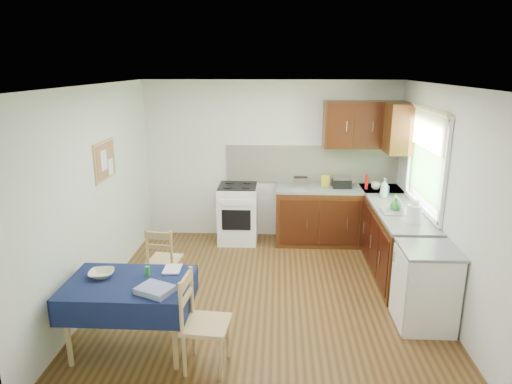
{
  "coord_description": "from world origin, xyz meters",
  "views": [
    {
      "loc": [
        0.13,
        -5.01,
        2.71
      ],
      "look_at": [
        -0.14,
        0.31,
        1.23
      ],
      "focal_mm": 32.0,
      "sensor_mm": 36.0,
      "label": 1
    }
  ],
  "objects_px": {
    "dish_rack": "(399,211)",
    "kettle": "(415,212)",
    "chair_near": "(201,319)",
    "sandwich_press": "(342,182)",
    "toaster": "(301,183)",
    "dining_table": "(129,292)",
    "chair_far": "(163,258)"
  },
  "relations": [
    {
      "from": "dish_rack",
      "to": "kettle",
      "type": "bearing_deg",
      "value": -66.39
    },
    {
      "from": "chair_near",
      "to": "sandwich_press",
      "type": "bearing_deg",
      "value": -22.36
    },
    {
      "from": "chair_near",
      "to": "kettle",
      "type": "relative_size",
      "value": 3.16
    },
    {
      "from": "chair_near",
      "to": "dish_rack",
      "type": "xyz_separation_m",
      "value": [
        2.22,
        1.97,
        0.43
      ]
    },
    {
      "from": "chair_near",
      "to": "sandwich_press",
      "type": "distance_m",
      "value": 3.62
    },
    {
      "from": "toaster",
      "to": "chair_near",
      "type": "bearing_deg",
      "value": -95.05
    },
    {
      "from": "dining_table",
      "to": "sandwich_press",
      "type": "xyz_separation_m",
      "value": [
        2.39,
        2.94,
        0.36
      ]
    },
    {
      "from": "dining_table",
      "to": "kettle",
      "type": "bearing_deg",
      "value": 17.25
    },
    {
      "from": "chair_near",
      "to": "sandwich_press",
      "type": "relative_size",
      "value": 3.32
    },
    {
      "from": "chair_far",
      "to": "chair_near",
      "type": "height_order",
      "value": "chair_near"
    },
    {
      "from": "sandwich_press",
      "to": "dish_rack",
      "type": "height_order",
      "value": "dish_rack"
    },
    {
      "from": "sandwich_press",
      "to": "kettle",
      "type": "xyz_separation_m",
      "value": [
        0.65,
        -1.6,
        0.05
      ]
    },
    {
      "from": "chair_far",
      "to": "toaster",
      "type": "distance_m",
      "value": 2.47
    },
    {
      "from": "dish_rack",
      "to": "kettle",
      "type": "distance_m",
      "value": 0.41
    },
    {
      "from": "chair_far",
      "to": "kettle",
      "type": "distance_m",
      "value": 3.07
    },
    {
      "from": "toaster",
      "to": "kettle",
      "type": "xyz_separation_m",
      "value": [
        1.28,
        -1.53,
        0.05
      ]
    },
    {
      "from": "dining_table",
      "to": "toaster",
      "type": "bearing_deg",
      "value": 52.06
    },
    {
      "from": "dining_table",
      "to": "chair_far",
      "type": "distance_m",
      "value": 1.2
    },
    {
      "from": "chair_near",
      "to": "sandwich_press",
      "type": "xyz_separation_m",
      "value": [
        1.66,
        3.19,
        0.49
      ]
    },
    {
      "from": "chair_near",
      "to": "kettle",
      "type": "height_order",
      "value": "kettle"
    },
    {
      "from": "chair_near",
      "to": "dining_table",
      "type": "bearing_deg",
      "value": 76.4
    },
    {
      "from": "sandwich_press",
      "to": "dish_rack",
      "type": "bearing_deg",
      "value": -53.0
    },
    {
      "from": "chair_far",
      "to": "sandwich_press",
      "type": "xyz_separation_m",
      "value": [
        2.36,
        1.75,
        0.54
      ]
    },
    {
      "from": "sandwich_press",
      "to": "chair_near",
      "type": "bearing_deg",
      "value": -105.38
    },
    {
      "from": "chair_far",
      "to": "chair_near",
      "type": "xyz_separation_m",
      "value": [
        0.7,
        -1.43,
        0.04
      ]
    },
    {
      "from": "chair_far",
      "to": "kettle",
      "type": "height_order",
      "value": "kettle"
    },
    {
      "from": "sandwich_press",
      "to": "dish_rack",
      "type": "relative_size",
      "value": 0.68
    },
    {
      "from": "chair_far",
      "to": "sandwich_press",
      "type": "bearing_deg",
      "value": -136.99
    },
    {
      "from": "kettle",
      "to": "sandwich_press",
      "type": "bearing_deg",
      "value": 111.92
    },
    {
      "from": "toaster",
      "to": "sandwich_press",
      "type": "bearing_deg",
      "value": 19.48
    },
    {
      "from": "dish_rack",
      "to": "kettle",
      "type": "xyz_separation_m",
      "value": [
        0.08,
        -0.39,
        0.11
      ]
    },
    {
      "from": "chair_far",
      "to": "chair_near",
      "type": "distance_m",
      "value": 1.6
    }
  ]
}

